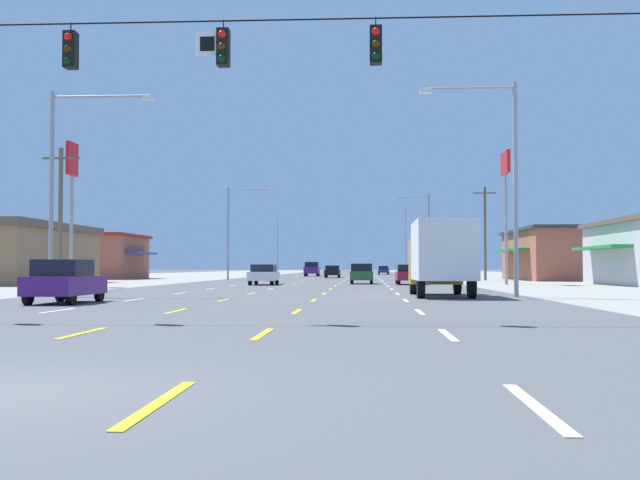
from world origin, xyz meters
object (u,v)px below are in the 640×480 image
at_px(sedan_far_right_midfar, 408,274).
at_px(suv_inner_left_farthest, 312,269).
at_px(streetlight_right_row_1, 425,230).
at_px(hatchback_inner_right_far, 362,274).
at_px(streetlight_left_row_2, 279,243).
at_px(box_truck_far_right_near, 441,254).
at_px(streetlight_right_row_2, 403,236).
at_px(sedan_far_right_distant_a, 383,270).
at_px(streetlight_left_row_1, 233,225).
at_px(pole_sign_right_row_1, 506,181).
at_px(streetlight_right_row_0, 505,171).
at_px(streetlight_left_row_0, 64,175).
at_px(sedan_inner_left_mid, 264,274).
at_px(hatchback_far_left_nearest, 65,281).
at_px(sedan_center_turn_farther, 333,271).
at_px(pole_sign_left_row_1, 72,180).

bearing_deg(sedan_far_right_midfar, suv_inner_left_farthest, 101.70).
bearing_deg(sedan_far_right_midfar, streetlight_right_row_1, 82.33).
bearing_deg(hatchback_inner_right_far, streetlight_left_row_2, 101.80).
bearing_deg(box_truck_far_right_near, streetlight_right_row_2, 88.25).
relative_size(sedan_far_right_distant_a, streetlight_left_row_1, 0.48).
relative_size(sedan_far_right_midfar, hatchback_inner_right_far, 1.15).
height_order(sedan_far_right_midfar, pole_sign_right_row_1, pole_sign_right_row_1).
bearing_deg(hatchback_inner_right_far, pole_sign_right_row_1, -11.76).
bearing_deg(streetlight_right_row_0, streetlight_right_row_1, 89.97).
height_order(box_truck_far_right_near, streetlight_left_row_1, streetlight_left_row_1).
distance_m(suv_inner_left_farthest, streetlight_left_row_0, 74.81).
distance_m(sedan_inner_left_mid, hatchback_inner_right_far, 7.96).
relative_size(hatchback_far_left_nearest, streetlight_right_row_1, 0.46).
height_order(box_truck_far_right_near, suv_inner_left_farthest, box_truck_far_right_near).
bearing_deg(sedan_far_right_midfar, streetlight_left_row_1, 128.17).
xyz_separation_m(sedan_far_right_midfar, streetlight_right_row_1, (2.83, 21.00, 4.25)).
relative_size(streetlight_left_row_0, streetlight_right_row_0, 0.98).
relative_size(hatchback_inner_right_far, streetlight_left_row_0, 0.43).
relative_size(box_truck_far_right_near, streetlight_right_row_1, 0.84).
bearing_deg(suv_inner_left_farthest, sedan_inner_left_mid, -89.92).
height_order(hatchback_inner_right_far, streetlight_left_row_2, streetlight_left_row_2).
bearing_deg(streetlight_right_row_2, sedan_center_turn_farther, -108.14).
bearing_deg(sedan_far_right_distant_a, streetlight_right_row_2, -73.47).
bearing_deg(suv_inner_left_farthest, hatchback_far_left_nearest, -92.32).
xyz_separation_m(sedan_inner_left_mid, sedan_center_turn_farther, (3.41, 37.30, 0.00)).
bearing_deg(streetlight_right_row_1, sedan_far_right_midfar, -97.67).
xyz_separation_m(sedan_inner_left_mid, pole_sign_left_row_1, (-11.66, -6.47, 6.13)).
height_order(suv_inner_left_farthest, streetlight_right_row_2, streetlight_right_row_2).
bearing_deg(pole_sign_left_row_1, streetlight_left_row_0, -70.21).
height_order(hatchback_far_left_nearest, streetlight_right_row_2, streetlight_right_row_2).
relative_size(hatchback_far_left_nearest, streetlight_left_row_0, 0.43).
relative_size(pole_sign_right_row_1, streetlight_right_row_0, 1.05).
relative_size(hatchback_far_left_nearest, streetlight_left_row_1, 0.41).
distance_m(suv_inner_left_farthest, pole_sign_left_row_1, 60.34).
height_order(sedan_inner_left_mid, streetlight_right_row_1, streetlight_right_row_1).
bearing_deg(pole_sign_right_row_1, hatchback_far_left_nearest, -124.60).
distance_m(streetlight_left_row_1, streetlight_right_row_2, 48.67).
distance_m(hatchback_far_left_nearest, streetlight_right_row_2, 97.57).
relative_size(sedan_inner_left_mid, streetlight_right_row_1, 0.53).
distance_m(pole_sign_left_row_1, streetlight_right_row_1, 38.40).
xyz_separation_m(pole_sign_left_row_1, streetlight_right_row_0, (24.91, -15.52, -1.50)).
relative_size(streetlight_left_row_0, streetlight_left_row_2, 1.02).
distance_m(sedan_center_turn_farther, pole_sign_right_row_1, 38.99).
distance_m(hatchback_far_left_nearest, pole_sign_left_row_1, 24.46).
bearing_deg(streetlight_left_row_1, streetlight_left_row_2, 90.26).
bearing_deg(sedan_far_right_midfar, sedan_center_turn_farther, 101.16).
distance_m(sedan_center_turn_farther, streetlight_left_row_1, 18.07).
relative_size(pole_sign_left_row_1, streetlight_left_row_1, 0.99).
bearing_deg(pole_sign_right_row_1, streetlight_right_row_0, -100.24).
relative_size(suv_inner_left_farthest, pole_sign_right_row_1, 0.51).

